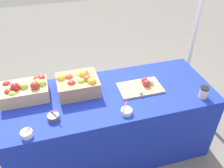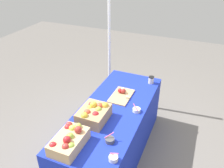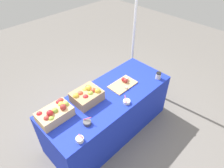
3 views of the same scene
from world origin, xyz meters
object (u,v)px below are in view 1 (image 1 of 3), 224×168
Objects in this scene: cutting_board_front at (142,87)px; tent_pole at (197,22)px; sample_bowl_near at (53,117)px; apple_crate_middle at (78,84)px; apple_crate_left at (25,91)px; sample_bowl_far at (126,111)px; sample_bowl_mid at (27,134)px; coffee_cup at (204,92)px.

tent_pole reaches higher than cutting_board_front.
apple_crate_middle is at bearing 50.10° from sample_bowl_near.
tent_pole is (1.87, 0.39, 0.26)m from apple_crate_left.
tent_pole is (1.08, 0.82, 0.32)m from sample_bowl_far.
apple_crate_left is 4.23× the size of sample_bowl_mid.
sample_bowl_mid is 0.92× the size of coffee_cup.
sample_bowl_near is (-0.25, -0.30, -0.06)m from apple_crate_middle.
tent_pole is (1.87, 0.85, 0.32)m from sample_bowl_mid.
sample_bowl_near is 0.24m from sample_bowl_mid.
apple_crate_middle is 3.82× the size of sample_bowl_mid.
sample_bowl_near is (-0.82, -0.19, 0.00)m from cutting_board_front.
cutting_board_front is 0.55m from coffee_cup.
sample_bowl_near is 0.05× the size of tent_pole.
sample_bowl_mid is at bearing -178.38° from coffee_cup.
tent_pole is at bearing 23.56° from sample_bowl_near.
sample_bowl_far is at bearing 2.16° from sample_bowl_mid.
apple_crate_left is at bearing 164.42° from coffee_cup.
sample_bowl_near is 0.59m from sample_bowl_far.
apple_crate_left is at bearing 171.54° from cutting_board_front.
apple_crate_middle is 0.63m from sample_bowl_mid.
sample_bowl_near reaches higher than sample_bowl_far.
sample_bowl_far is at bearing -9.20° from sample_bowl_near.
coffee_cup is 0.93m from tent_pole.
coffee_cup is (1.50, -0.42, -0.03)m from apple_crate_left.
apple_crate_left is 0.19× the size of tent_pole.
sample_bowl_far is (-0.24, -0.28, 0.00)m from cutting_board_front.
cutting_board_front is 0.84m from sample_bowl_near.
tent_pole reaches higher than sample_bowl_far.
cutting_board_front is 0.18× the size of tent_pole.
tent_pole reaches higher than apple_crate_middle.
sample_bowl_far is 0.05× the size of tent_pole.
cutting_board_front is 0.37m from sample_bowl_far.
sample_bowl_near is at bearing 176.43° from coffee_cup.
sample_bowl_mid reaches higher than cutting_board_front.
apple_crate_left is 3.99× the size of sample_bowl_far.
coffee_cup is (0.48, -0.27, 0.03)m from cutting_board_front.
apple_crate_middle reaches higher than coffee_cup.
coffee_cup is at bearing 1.03° from sample_bowl_far.
coffee_cup reaches higher than sample_bowl_far.
sample_bowl_far is 0.98× the size of coffee_cup.
apple_crate_left is 3.95× the size of sample_bowl_near.
coffee_cup is (1.04, -0.38, -0.03)m from apple_crate_middle.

